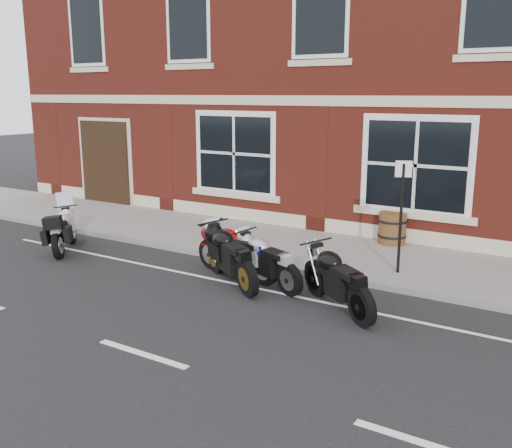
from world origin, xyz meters
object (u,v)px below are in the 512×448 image
at_px(moto_sport_black, 231,254).
at_px(moto_sport_silver, 266,258).
at_px(moto_naked_black, 338,277).
at_px(moto_sport_red, 236,249).
at_px(barrel_planter, 392,228).
at_px(parking_sign, 401,209).
at_px(moto_touring_silver, 66,228).

xyz_separation_m(moto_sport_black, moto_sport_silver, (0.63, 0.26, -0.06)).
bearing_deg(moto_sport_silver, moto_naked_black, -82.27).
distance_m(moto_sport_red, barrel_planter, 4.16).
relative_size(moto_sport_silver, parking_sign, 0.87).
bearing_deg(moto_sport_red, moto_touring_silver, 107.84).
height_order(moto_sport_black, moto_naked_black, moto_sport_black).
relative_size(moto_touring_silver, moto_naked_black, 0.87).
bearing_deg(moto_naked_black, parking_sign, 26.80).
distance_m(barrel_planter, parking_sign, 2.44).
relative_size(moto_sport_red, barrel_planter, 2.86).
relative_size(barrel_planter, parking_sign, 0.34).
bearing_deg(moto_touring_silver, moto_sport_black, -36.99).
bearing_deg(moto_sport_red, moto_sport_black, -147.39).
height_order(moto_naked_black, parking_sign, parking_sign).
relative_size(moto_sport_black, parking_sign, 0.89).
bearing_deg(barrel_planter, moto_sport_silver, -106.88).
height_order(moto_sport_red, parking_sign, parking_sign).
height_order(moto_touring_silver, moto_sport_silver, moto_touring_silver).
bearing_deg(moto_naked_black, moto_sport_red, 112.93).
xyz_separation_m(moto_sport_black, barrel_planter, (1.79, 4.08, -0.09)).
bearing_deg(parking_sign, moto_sport_red, -173.88).
height_order(moto_sport_silver, barrel_planter, moto_sport_silver).
xyz_separation_m(moto_sport_red, moto_naked_black, (2.45, -0.56, 0.01)).
relative_size(moto_touring_silver, moto_sport_silver, 0.84).
distance_m(moto_sport_silver, parking_sign, 2.79).
distance_m(moto_sport_black, moto_naked_black, 2.30).
bearing_deg(moto_sport_black, parking_sign, -20.29).
height_order(moto_sport_red, moto_sport_black, moto_sport_black).
xyz_separation_m(barrel_planter, parking_sign, (0.85, -2.10, 0.91)).
relative_size(moto_sport_black, moto_naked_black, 1.08).
relative_size(moto_sport_red, moto_naked_black, 1.15).
xyz_separation_m(moto_touring_silver, moto_sport_red, (4.45, 0.48, 0.03)).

